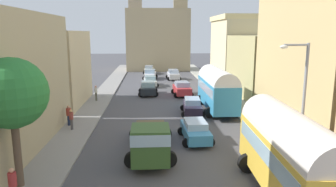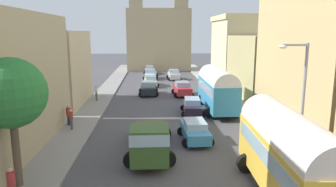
# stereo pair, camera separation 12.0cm
# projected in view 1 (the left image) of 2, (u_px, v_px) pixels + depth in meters

# --- Properties ---
(ground_plane) EXTENTS (154.00, 154.00, 0.00)m
(ground_plane) POSITION_uv_depth(u_px,v_px,m) (164.00, 95.00, 37.32)
(ground_plane) COLOR #49484D
(sidewalk_left) EXTENTS (2.50, 70.00, 0.14)m
(sidewalk_left) POSITION_uv_depth(u_px,v_px,m) (103.00, 95.00, 36.88)
(sidewalk_left) COLOR gray
(sidewalk_left) RESTS_ON ground
(sidewalk_right) EXTENTS (2.50, 70.00, 0.14)m
(sidewalk_right) POSITION_uv_depth(u_px,v_px,m) (224.00, 94.00, 37.72)
(sidewalk_right) COLOR #ADAB9C
(sidewalk_right) RESTS_ON ground
(building_left_1) EXTENTS (5.14, 13.11, 8.60)m
(building_left_1) POSITION_uv_depth(u_px,v_px,m) (0.00, 82.00, 19.56)
(building_left_1) COLOR tan
(building_left_1) RESTS_ON ground
(building_left_2) EXTENTS (5.18, 9.55, 7.52)m
(building_left_2) POSITION_uv_depth(u_px,v_px,m) (57.00, 69.00, 31.49)
(building_left_2) COLOR #C6B188
(building_left_2) RESTS_ON ground
(building_right_1) EXTENTS (5.21, 12.85, 13.66)m
(building_right_1) POSITION_uv_depth(u_px,v_px,m) (321.00, 40.00, 23.17)
(building_right_1) COLOR tan
(building_right_1) RESTS_ON ground
(building_right_2) EXTENTS (5.92, 11.05, 7.01)m
(building_right_2) POSITION_uv_depth(u_px,v_px,m) (263.00, 66.00, 36.08)
(building_right_2) COLOR tan
(building_right_2) RESTS_ON ground
(building_right_3) EXTENTS (5.57, 10.54, 9.84)m
(building_right_3) POSITION_uv_depth(u_px,v_px,m) (234.00, 49.00, 46.75)
(building_right_3) COLOR beige
(building_right_3) RESTS_ON ground
(distant_church) EXTENTS (12.22, 6.82, 21.27)m
(distant_church) POSITION_uv_depth(u_px,v_px,m) (158.00, 35.00, 61.17)
(distant_church) COLOR tan
(distant_church) RESTS_ON ground
(parked_bus_0) EXTENTS (3.44, 8.41, 3.97)m
(parked_bus_0) POSITION_uv_depth(u_px,v_px,m) (289.00, 151.00, 13.70)
(parked_bus_0) COLOR gold
(parked_bus_0) RESTS_ON ground
(parked_bus_1) EXTENTS (3.23, 8.31, 4.05)m
(parked_bus_1) POSITION_uv_depth(u_px,v_px,m) (217.00, 87.00, 29.36)
(parked_bus_1) COLOR teal
(parked_bus_1) RESTS_ON ground
(cargo_truck_0) EXTENTS (2.93, 7.38, 2.40)m
(cargo_truck_0) POSITION_uv_depth(u_px,v_px,m) (150.00, 139.00, 18.21)
(cargo_truck_0) COLOR #335424
(cargo_truck_0) RESTS_ON ground
(car_0) EXTENTS (2.40, 4.05, 1.60)m
(car_0) POSITION_uv_depth(u_px,v_px,m) (148.00, 88.00, 37.26)
(car_0) COLOR black
(car_0) RESTS_ON ground
(car_1) EXTENTS (2.36, 4.37, 1.46)m
(car_1) POSITION_uv_depth(u_px,v_px,m) (150.00, 81.00, 43.49)
(car_1) COLOR silver
(car_1) RESTS_ON ground
(car_2) EXTENTS (2.50, 4.16, 1.55)m
(car_2) POSITION_uv_depth(u_px,v_px,m) (150.00, 74.00, 50.12)
(car_2) COLOR white
(car_2) RESTS_ON ground
(car_3) EXTENTS (2.19, 3.92, 1.50)m
(car_3) POSITION_uv_depth(u_px,v_px,m) (149.00, 70.00, 56.48)
(car_3) COLOR beige
(car_3) RESTS_ON ground
(car_4) EXTENTS (2.24, 4.00, 1.43)m
(car_4) POSITION_uv_depth(u_px,v_px,m) (195.00, 130.00, 21.36)
(car_4) COLOR #3D8EC5
(car_4) RESTS_ON ground
(car_5) EXTENTS (2.28, 4.03, 1.50)m
(car_5) POSITION_uv_depth(u_px,v_px,m) (192.00, 106.00, 28.33)
(car_5) COLOR #251E2F
(car_5) RESTS_ON ground
(car_6) EXTENTS (2.47, 3.97, 1.66)m
(car_6) POSITION_uv_depth(u_px,v_px,m) (182.00, 89.00, 36.82)
(car_6) COLOR #BB2E31
(car_6) RESTS_ON ground
(car_7) EXTENTS (2.33, 4.10, 1.62)m
(car_7) POSITION_uv_depth(u_px,v_px,m) (173.00, 75.00, 49.52)
(car_7) COLOR silver
(car_7) RESTS_ON ground
(pedestrian_0) EXTENTS (0.39, 0.39, 1.73)m
(pedestrian_0) POSITION_uv_depth(u_px,v_px,m) (69.00, 115.00, 24.45)
(pedestrian_0) COLOR #1F2B48
(pedestrian_0) RESTS_ON ground
(pedestrian_1) EXTENTS (0.48, 0.48, 1.81)m
(pedestrian_1) POSITION_uv_depth(u_px,v_px,m) (13.00, 185.00, 13.04)
(pedestrian_1) COLOR #1A3245
(pedestrian_1) RESTS_ON ground
(pedestrian_2) EXTENTS (0.43, 0.43, 1.79)m
(pedestrian_2) POSITION_uv_depth(u_px,v_px,m) (96.00, 92.00, 33.35)
(pedestrian_2) COLOR #484B3D
(pedestrian_2) RESTS_ON ground
(pedestrian_3) EXTENTS (0.38, 0.38, 1.70)m
(pedestrian_3) POSITION_uv_depth(u_px,v_px,m) (71.00, 119.00, 23.34)
(pedestrian_3) COLOR #4C494B
(pedestrian_3) RESTS_ON ground
(streetlamp_near) EXTENTS (1.58, 0.28, 6.81)m
(streetlamp_near) POSITION_uv_depth(u_px,v_px,m) (301.00, 96.00, 16.47)
(streetlamp_near) COLOR gray
(streetlamp_near) RESTS_ON ground
(roadside_tree_0) EXTENTS (3.25, 3.25, 6.28)m
(roadside_tree_0) POSITION_uv_depth(u_px,v_px,m) (12.00, 94.00, 14.00)
(roadside_tree_0) COLOR brown
(roadside_tree_0) RESTS_ON ground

